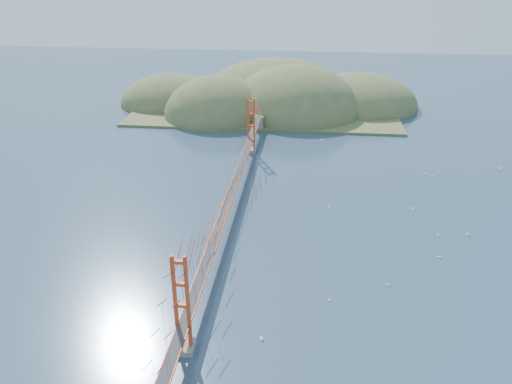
# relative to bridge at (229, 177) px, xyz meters

# --- Properties ---
(ground) EXTENTS (320.00, 320.00, 0.00)m
(ground) POSITION_rel_bridge_xyz_m (0.00, -0.18, -7.01)
(ground) COLOR #334B66
(ground) RESTS_ON ground
(bridge) EXTENTS (2.20, 94.40, 12.00)m
(bridge) POSITION_rel_bridge_xyz_m (0.00, 0.00, 0.00)
(bridge) COLOR gray
(bridge) RESTS_ON ground
(far_headlands) EXTENTS (84.00, 58.00, 25.00)m
(far_headlands) POSITION_rel_bridge_xyz_m (2.21, 68.33, -7.01)
(far_headlands) COLOR olive
(far_headlands) RESTS_ON ground
(sailboat_1) EXTENTS (0.53, 0.58, 0.65)m
(sailboat_1) POSITION_rel_bridge_xyz_m (29.89, 6.04, -6.86)
(sailboat_1) COLOR white
(sailboat_1) RESTS_ON ground
(sailboat_12) EXTENTS (0.60, 0.58, 0.68)m
(sailboat_12) POSITION_rel_bridge_xyz_m (15.15, 39.08, -6.86)
(sailboat_12) COLOR white
(sailboat_12) RESTS_ON ground
(sailboat_2) EXTENTS (0.57, 0.57, 0.62)m
(sailboat_2) POSITION_rel_bridge_xyz_m (30.87, -8.69, -6.87)
(sailboat_2) COLOR white
(sailboat_2) RESTS_ON ground
(sailboat_4) EXTENTS (0.62, 0.63, 0.71)m
(sailboat_4) POSITION_rel_bridge_xyz_m (36.49, -1.81, -6.85)
(sailboat_4) COLOR white
(sailboat_4) RESTS_ON ground
(sailboat_9) EXTENTS (0.60, 0.65, 0.73)m
(sailboat_9) POSITION_rel_bridge_xyz_m (50.11, 25.79, -6.85)
(sailboat_9) COLOR white
(sailboat_9) RESTS_ON ground
(sailboat_14) EXTENTS (0.50, 0.52, 0.58)m
(sailboat_14) POSITION_rel_bridge_xyz_m (32.03, -2.52, -6.87)
(sailboat_14) COLOR white
(sailboat_14) RESTS_ON ground
(sailboat_16) EXTENTS (0.57, 0.57, 0.60)m
(sailboat_16) POSITION_rel_bridge_xyz_m (16.02, 5.02, -6.87)
(sailboat_16) COLOR white
(sailboat_16) RESTS_ON ground
(sailboat_7) EXTENTS (0.54, 0.54, 0.57)m
(sailboat_7) POSITION_rel_bridge_xyz_m (36.12, 20.52, -6.87)
(sailboat_7) COLOR white
(sailboat_7) RESTS_ON ground
(sailboat_0) EXTENTS (0.44, 0.49, 0.56)m
(sailboat_0) POSITION_rel_bridge_xyz_m (15.48, -19.98, -6.87)
(sailboat_0) COLOR white
(sailboat_0) RESTS_ON ground
(sailboat_10) EXTENTS (0.58, 0.65, 0.74)m
(sailboat_10) POSITION_rel_bridge_xyz_m (7.90, -27.65, -6.85)
(sailboat_10) COLOR white
(sailboat_10) RESTS_ON ground
(sailboat_6) EXTENTS (0.56, 0.56, 0.59)m
(sailboat_6) POSITION_rel_bridge_xyz_m (22.96, -16.03, -6.87)
(sailboat_6) COLOR white
(sailboat_6) RESTS_ON ground
(sailboat_8) EXTENTS (0.59, 0.57, 0.66)m
(sailboat_8) POSITION_rel_bridge_xyz_m (34.71, 21.19, -6.86)
(sailboat_8) COLOR white
(sailboat_8) RESTS_ON ground
(sailboat_17) EXTENTS (0.56, 0.52, 0.63)m
(sailboat_17) POSITION_rel_bridge_xyz_m (51.36, 35.75, -6.86)
(sailboat_17) COLOR white
(sailboat_17) RESTS_ON ground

